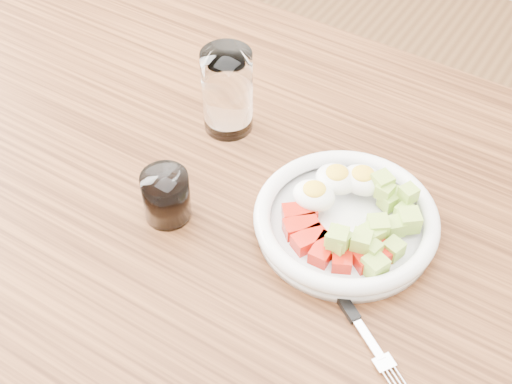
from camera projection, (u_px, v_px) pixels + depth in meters
dining_table at (258, 259)px, 1.05m from camera, size 1.50×0.90×0.77m
bowl at (347, 218)px, 0.94m from camera, size 0.25×0.25×0.06m
fork at (347, 307)px, 0.87m from camera, size 0.18×0.13×0.01m
water_glass at (227, 91)px, 1.05m from camera, size 0.08×0.08×0.13m
coffee_glass at (166, 196)px, 0.95m from camera, size 0.06×0.06×0.07m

